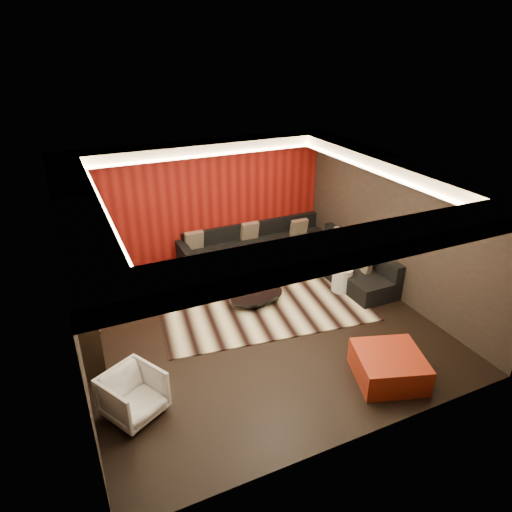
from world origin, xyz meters
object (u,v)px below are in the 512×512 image
sectional_sofa (290,254)px  orange_ottoman (389,366)px  drum_stool (240,280)px  armchair (133,395)px  white_side_table (342,280)px  coffee_table (257,299)px

sectional_sofa → orange_ottoman: bearing=-96.9°
drum_stool → sectional_sofa: size_ratio=0.12×
drum_stool → armchair: armchair is taller
drum_stool → white_side_table: white_side_table is taller
white_side_table → orange_ottoman: (-0.88, -2.54, -0.04)m
drum_stool → white_side_table: size_ratio=0.86×
white_side_table → sectional_sofa: (-0.39, 1.54, 0.00)m
armchair → sectional_sofa: size_ratio=0.20×
coffee_table → orange_ottoman: orange_ottoman is taller
white_side_table → sectional_sofa: size_ratio=0.14×
coffee_table → sectional_sofa: bearing=41.8°
armchair → sectional_sofa: (4.18, 3.20, -0.08)m
sectional_sofa → coffee_table: bearing=-138.2°
orange_ottoman → coffee_table: bearing=108.2°
coffee_table → drum_stool: bearing=99.3°
white_side_table → drum_stool: bearing=154.7°
white_side_table → sectional_sofa: sectional_sofa is taller
white_side_table → orange_ottoman: bearing=-109.1°
coffee_table → drum_stool: 0.65m
drum_stool → orange_ottoman: (1.03, -3.44, -0.02)m
coffee_table → sectional_sofa: (1.42, 1.27, 0.15)m
drum_stool → orange_ottoman: drum_stool is taller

